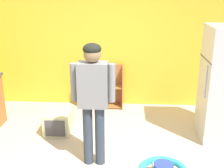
% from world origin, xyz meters
% --- Properties ---
extents(back_wall, '(5.20, 0.06, 2.70)m').
position_xyz_m(back_wall, '(0.00, 2.33, 1.35)').
color(back_wall, gold).
rests_on(back_wall, ground).
extents(bookshelf, '(0.80, 0.28, 0.85)m').
position_xyz_m(bookshelf, '(-0.26, 2.15, 0.37)').
color(bookshelf, '#9F6731').
rests_on(bookshelf, ground).
extents(standing_person, '(0.57, 0.23, 1.67)m').
position_xyz_m(standing_person, '(-0.17, 0.17, 1.02)').
color(standing_person, '#313B4B').
rests_on(standing_person, ground).
extents(pet_carrier, '(0.42, 0.55, 0.36)m').
position_xyz_m(pet_carrier, '(-0.86, 1.06, 0.18)').
color(pet_carrier, beige).
rests_on(pet_carrier, ground).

